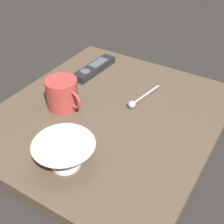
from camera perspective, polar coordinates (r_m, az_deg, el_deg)
The scene contains 6 objects.
ground_plane at distance 0.88m, azimuth -0.63°, elevation -1.90°, with size 6.00×6.00×0.00m, color black.
table at distance 0.87m, azimuth -0.64°, elevation -1.01°, with size 0.66×0.59×0.03m.
cereal_bowl at distance 0.69m, azimuth -8.91°, elevation -7.51°, with size 0.14×0.14×0.07m.
coffee_mug at distance 0.87m, azimuth -9.24°, elevation 3.39°, with size 0.09×0.12×0.09m.
teaspoon at distance 0.88m, azimuth 4.54°, elevation 1.99°, with size 0.14×0.04×0.02m.
tv_remote_near at distance 1.05m, azimuth -3.29°, elevation 8.21°, with size 0.19×0.06×0.03m.
Camera 1 is at (-0.57, -0.37, 0.56)m, focal length 48.76 mm.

